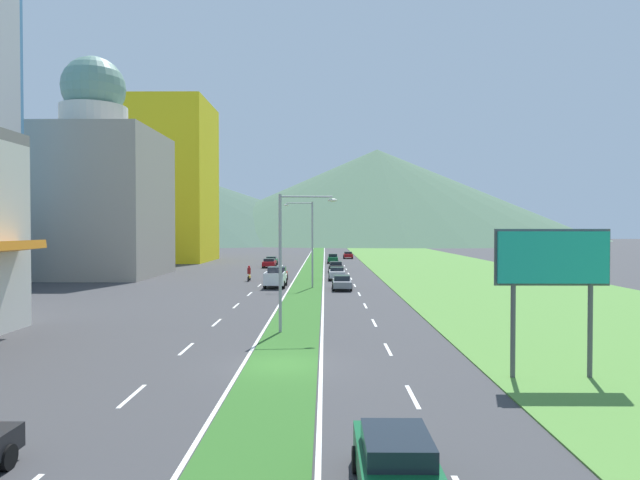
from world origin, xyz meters
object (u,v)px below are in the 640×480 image
street_lamp_near (288,251)px  car_0 (342,282)px  billboard_roadside (553,266)px  street_lamp_mid (309,238)px  car_6 (398,468)px  car_1 (336,267)px  car_4 (279,274)px  car_5 (269,263)px  car_9 (337,273)px  car_2 (333,258)px  car_8 (271,261)px  pickup_truck_0 (276,277)px  motorcycle_rider (249,275)px  car_7 (348,255)px

street_lamp_near → car_0: bearing=80.4°
billboard_roadside → car_0: billboard_roadside is taller
street_lamp_mid → billboard_roadside: bearing=-72.2°
car_6 → car_1: bearing=-179.9°
billboard_roadside → car_4: size_ratio=1.47×
car_4 → car_5: car_4 is taller
street_lamp_near → car_9: street_lamp_near is taller
car_0 → billboard_roadside: bearing=13.0°
car_9 → car_2: bearing=-179.9°
street_lamp_near → car_6: 20.45m
car_8 → car_4: bearing=-172.7°
car_9 → street_lamp_mid: bearing=-18.2°
car_9 → pickup_truck_0: size_ratio=0.78×
street_lamp_mid → car_9: 10.70m
motorcycle_rider → pickup_truck_0: bearing=-149.1°
car_4 → car_5: (-3.32, 21.93, -0.02)m
car_4 → car_2: bearing=-11.6°
car_4 → car_5: size_ratio=1.00×
billboard_roadside → car_6: billboard_roadside is taller
billboard_roadside → car_9: billboard_roadside is taller
pickup_truck_0 → motorcycle_rider: pickup_truck_0 is taller
billboard_roadside → car_1: 55.57m
car_2 → pickup_truck_0: 39.96m
street_lamp_mid → car_5: street_lamp_mid is taller
street_lamp_near → pickup_truck_0: bearing=96.7°
street_lamp_mid → car_7: (6.33, 55.68, -4.41)m
street_lamp_near → pickup_truck_0: (-2.97, 25.42, -3.79)m
car_7 → pickup_truck_0: pickup_truck_0 is taller
car_1 → motorcycle_rider: (-10.33, -13.68, 0.00)m
street_lamp_near → billboard_roadside: bearing=-40.4°
pickup_truck_0 → street_lamp_mid: bearing=-110.9°
car_0 → car_7: (3.01, 56.90, -0.01)m
billboard_roadside → car_2: 75.02m
street_lamp_near → car_8: 59.54m
car_1 → car_5: (-10.23, 8.48, -0.01)m
car_0 → car_6: 42.55m
street_lamp_near → car_1: street_lamp_near is taller
street_lamp_near → car_2: (3.55, 64.85, -3.96)m
car_2 → motorcycle_rider: (-10.19, -33.29, -0.07)m
car_4 → car_8: car_4 is taller
billboard_roadside → car_9: size_ratio=1.44×
car_7 → pickup_truck_0: bearing=-10.3°
pickup_truck_0 → car_9: bearing=-39.5°
street_lamp_mid → car_8: size_ratio=2.15×
car_9 → car_6: bearing=0.2°
car_1 → car_9: size_ratio=0.97×
car_2 → pickup_truck_0: (-6.52, -39.43, 0.17)m
billboard_roadside → car_4: (-14.59, 41.46, -3.83)m
car_1 → car_4: (-6.91, -13.45, 0.01)m
billboard_roadside → pickup_truck_0: billboard_roadside is taller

